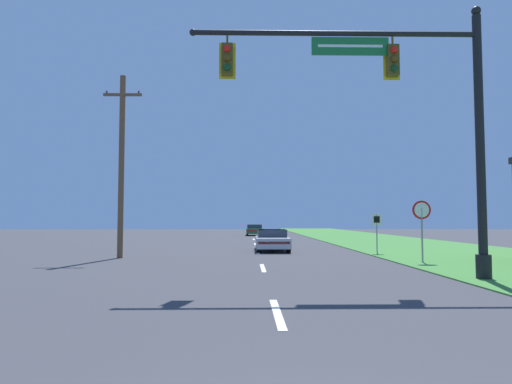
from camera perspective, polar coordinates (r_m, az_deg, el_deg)
name	(u,v)px	position (r m, az deg, el deg)	size (l,w,h in m)	color
grass_verge_right	(401,244)	(34.59, 17.68, -6.19)	(10.00, 110.00, 0.04)	#428438
road_center_line	(258,252)	(24.79, 0.23, -7.54)	(0.16, 34.80, 0.01)	silver
signal_mast	(410,111)	(14.61, 18.72, 9.54)	(8.93, 0.47, 8.23)	black
car_ahead	(272,240)	(26.12, 2.02, -6.01)	(1.86, 4.71, 1.19)	black
far_car	(255,230)	(50.77, -0.19, -4.77)	(1.82, 4.35, 1.19)	black
stop_sign	(422,217)	(19.85, 20.01, -2.98)	(0.76, 0.07, 2.50)	gray
route_sign_post	(377,224)	(24.34, 14.86, -3.92)	(0.55, 0.06, 2.03)	gray
utility_pole_near	(121,163)	(22.20, -16.47, 3.54)	(1.80, 0.26, 8.54)	brown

